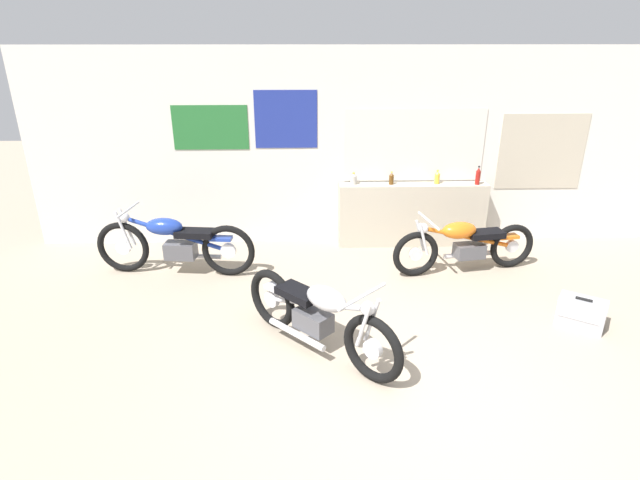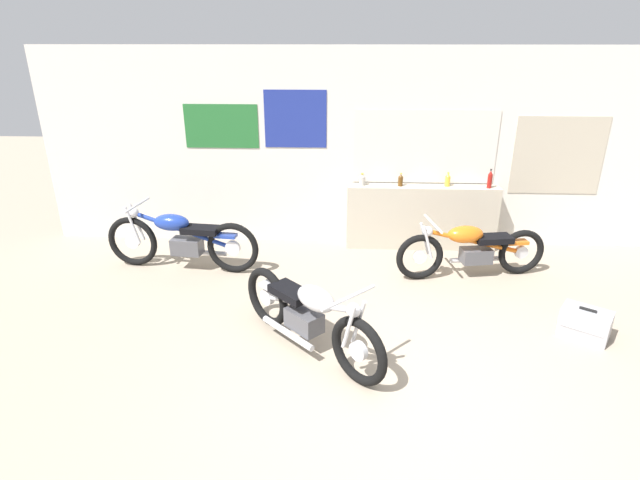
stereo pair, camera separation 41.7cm
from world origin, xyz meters
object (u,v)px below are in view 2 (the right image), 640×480
object	(u,v)px
bottle_right_center	(490,180)
hard_case_silver	(585,323)
bottle_center	(448,180)
bottle_left_center	(401,180)
motorcycle_blue	(182,239)
bottle_leftmost	(362,180)
motorcycle_orange	(472,249)
motorcycle_silver	(308,315)

from	to	relation	value
bottle_right_center	hard_case_silver	distance (m)	2.51
bottle_center	bottle_left_center	bearing A→B (deg)	-178.46
bottle_left_center	motorcycle_blue	world-z (taller)	bottle_left_center
bottle_leftmost	motorcycle_orange	distance (m)	1.81
motorcycle_orange	bottle_right_center	bearing A→B (deg)	67.15
motorcycle_blue	bottle_left_center	bearing A→B (deg)	17.37
motorcycle_orange	hard_case_silver	world-z (taller)	motorcycle_orange
bottle_right_center	motorcycle_orange	size ratio (longest dim) A/B	0.14
bottle_right_center	motorcycle_silver	size ratio (longest dim) A/B	0.18
bottle_left_center	hard_case_silver	xyz separation A→B (m)	(1.71, -2.34, -0.86)
bottle_center	bottle_right_center	distance (m)	0.57
bottle_left_center	bottle_center	size ratio (longest dim) A/B	0.93
motorcycle_blue	hard_case_silver	size ratio (longest dim) A/B	3.75
bottle_center	motorcycle_orange	bearing A→B (deg)	-79.64
motorcycle_silver	motorcycle_orange	bearing A→B (deg)	41.71
motorcycle_orange	bottle_left_center	bearing A→B (deg)	131.12
bottle_leftmost	motorcycle_silver	bearing A→B (deg)	-102.04
motorcycle_silver	hard_case_silver	distance (m)	2.87
bottle_leftmost	hard_case_silver	size ratio (longest dim) A/B	0.31
motorcycle_silver	hard_case_silver	size ratio (longest dim) A/B	2.64
bottle_center	motorcycle_orange	world-z (taller)	bottle_center
motorcycle_silver	hard_case_silver	xyz separation A→B (m)	(2.83, 0.38, -0.25)
motorcycle_orange	motorcycle_blue	size ratio (longest dim) A/B	0.94
bottle_leftmost	motorcycle_blue	xyz separation A→B (m)	(-2.38, -0.93, -0.58)
bottle_leftmost	motorcycle_silver	world-z (taller)	bottle_leftmost
bottle_left_center	motorcycle_silver	xyz separation A→B (m)	(-1.13, -2.72, -0.61)
motorcycle_blue	bottle_leftmost	bearing A→B (deg)	21.40
motorcycle_orange	motorcycle_silver	distance (m)	2.64
bottle_left_center	bottle_right_center	size ratio (longest dim) A/B	0.69
motorcycle_orange	hard_case_silver	bearing A→B (deg)	-57.81
bottle_center	hard_case_silver	xyz separation A→B (m)	(1.04, -2.36, -0.87)
bottle_leftmost	bottle_center	xyz separation A→B (m)	(1.21, -0.00, 0.01)
bottle_leftmost	motorcycle_blue	distance (m)	2.63
bottle_center	bottle_leftmost	bearing A→B (deg)	179.92
bottle_leftmost	bottle_center	size ratio (longest dim) A/B	0.86
bottle_left_center	motorcycle_orange	size ratio (longest dim) A/B	0.09
bottle_left_center	bottle_center	distance (m)	0.66
bottle_center	motorcycle_blue	bearing A→B (deg)	-165.43
bottle_leftmost	hard_case_silver	xyz separation A→B (m)	(2.25, -2.36, -0.85)
bottle_left_center	bottle_center	xyz separation A→B (m)	(0.66, 0.02, 0.01)
bottle_left_center	motorcycle_orange	distance (m)	1.43
motorcycle_blue	hard_case_silver	world-z (taller)	motorcycle_blue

